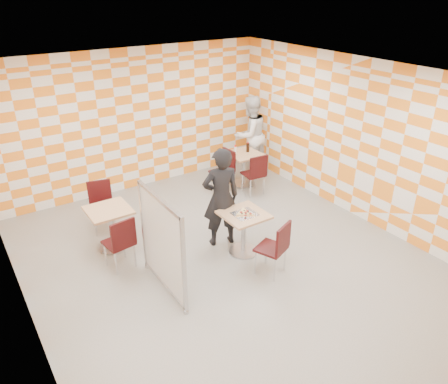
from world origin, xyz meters
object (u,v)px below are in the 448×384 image
empty_table (110,222)px  chair_second_side (225,167)px  chair_empty_near (121,240)px  soda_bottle (248,147)px  man_white (250,135)px  man_dark (221,198)px  sport_bottle (235,150)px  partition (162,244)px  chair_main_front (277,245)px  second_table (244,163)px  main_table (244,226)px  chair_empty_far (101,202)px  chair_second_front (256,172)px

empty_table → chair_second_side: (2.90, 0.83, 0.04)m
chair_empty_near → soda_bottle: soda_bottle is taller
empty_table → man_white: man_white is taller
man_dark → sport_bottle: size_ratio=8.87×
empty_table → sport_bottle: 3.38m
partition → man_white: man_white is taller
chair_main_front → partition: bearing=158.4°
second_table → soda_bottle: size_ratio=3.26×
partition → sport_bottle: 3.87m
partition → chair_main_front: bearing=-21.6°
chair_second_side → sport_bottle: bearing=17.3°
main_table → chair_empty_far: 2.70m
second_table → empty_table: bearing=-166.0°
empty_table → chair_second_side: 3.02m
chair_second_front → chair_empty_near: (-3.38, -0.98, 0.00)m
main_table → man_dark: (-0.15, 0.47, 0.38)m
chair_main_front → man_dark: man_dark is taller
chair_empty_near → chair_empty_far: bearing=82.7°
chair_second_front → main_table: bearing=-132.3°
chair_second_front → chair_empty_near: size_ratio=1.00×
man_white → empty_table: bearing=13.6°
man_dark → soda_bottle: size_ratio=7.71×
empty_table → chair_second_side: chair_second_side is taller
second_table → soda_bottle: soda_bottle is taller
chair_main_front → soda_bottle: size_ratio=4.02×
chair_second_front → man_white: man_white is taller
main_table → sport_bottle: 2.74m
second_table → main_table: bearing=-125.9°
chair_second_front → chair_second_side: same height
man_white → soda_bottle: bearing=43.6°
chair_second_side → man_dark: (-1.24, -1.74, 0.34)m
partition → soda_bottle: (3.29, 2.40, 0.06)m
main_table → chair_empty_far: (-1.70, 2.11, 0.04)m
chair_empty_far → man_white: (3.87, 0.66, 0.37)m
main_table → empty_table: size_ratio=1.00×
main_table → soda_bottle: size_ratio=3.26×
chair_second_front → chair_second_side: (-0.41, 0.56, 0.00)m
chair_main_front → man_white: (2.12, 3.55, 0.37)m
chair_main_front → partition: (-1.61, 0.64, 0.25)m
chair_main_front → chair_second_front: (1.45, 2.43, 0.00)m
main_table → chair_main_front: size_ratio=0.81×
second_table → chair_second_front: (-0.11, -0.58, 0.04)m
sport_bottle → chair_second_side: bearing=-162.7°
chair_empty_near → sport_bottle: bearing=26.4°
second_table → chair_empty_near: chair_empty_near is taller
chair_second_side → soda_bottle: 0.71m
man_dark → chair_main_front: bearing=114.0°
second_table → chair_second_side: (-0.51, -0.02, 0.04)m
chair_empty_near → partition: partition is taller
man_dark → man_white: size_ratio=0.97×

